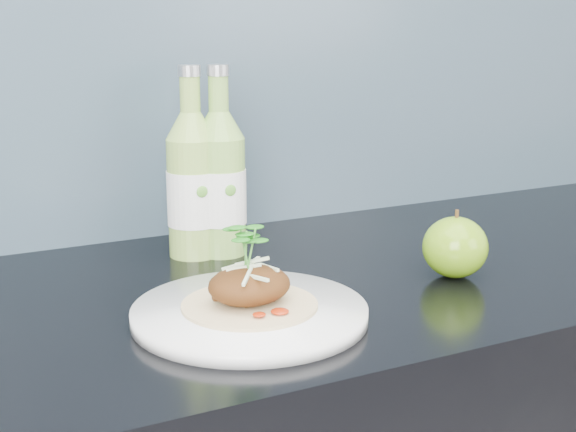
% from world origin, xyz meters
% --- Properties ---
extents(subway_backsplash, '(4.00, 0.02, 0.70)m').
position_xyz_m(subway_backsplash, '(0.00, 1.99, 1.25)').
color(subway_backsplash, '#6789A2').
rests_on(subway_backsplash, kitchen_counter).
extents(dinner_plate, '(0.35, 0.35, 0.02)m').
position_xyz_m(dinner_plate, '(-0.10, 1.58, 0.91)').
color(dinner_plate, white).
rests_on(dinner_plate, kitchen_counter).
extents(pork_taco, '(0.16, 0.16, 0.10)m').
position_xyz_m(pork_taco, '(-0.10, 1.58, 0.94)').
color(pork_taco, tan).
rests_on(pork_taco, dinner_plate).
extents(green_apple, '(0.09, 0.09, 0.09)m').
position_xyz_m(green_apple, '(0.21, 1.60, 0.94)').
color(green_apple, '#507E0D').
rests_on(green_apple, kitchen_counter).
extents(cider_bottle_left, '(0.08, 0.08, 0.27)m').
position_xyz_m(cider_bottle_left, '(-0.06, 1.86, 1.00)').
color(cider_bottle_left, '#8CB54B').
rests_on(cider_bottle_left, kitchen_counter).
extents(cider_bottle_right, '(0.09, 0.09, 0.27)m').
position_xyz_m(cider_bottle_right, '(-0.03, 1.85, 1.00)').
color(cider_bottle_right, '#80B34A').
rests_on(cider_bottle_right, kitchen_counter).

